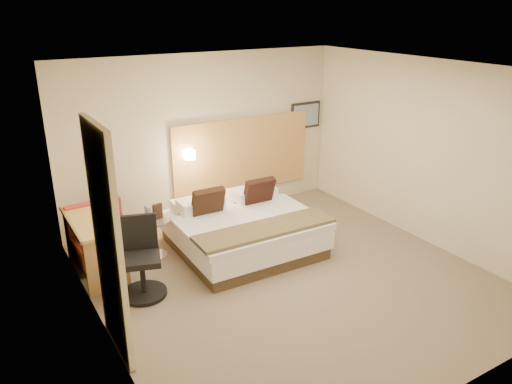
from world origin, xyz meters
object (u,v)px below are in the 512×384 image
desk (95,230)px  lounge_chair (102,239)px  bed (243,229)px  desk_chair (142,264)px  side_table (154,236)px

desk → lounge_chair: bearing=66.4°
desk → bed: bearing=-11.4°
bed → desk: 2.06m
bed → desk_chair: 1.73m
desk → desk_chair: size_ratio=1.27×
bed → desk_chair: (-1.67, -0.43, 0.10)m
bed → desk_chair: desk_chair is taller
bed → side_table: bearing=160.1°
lounge_chair → bed: bearing=-20.5°
bed → side_table: 1.28m
lounge_chair → desk: 0.44m
side_table → lounge_chair: bearing=158.4°
bed → desk: bearing=168.6°
bed → lounge_chair: bearing=159.5°
lounge_chair → desk: size_ratio=0.65×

